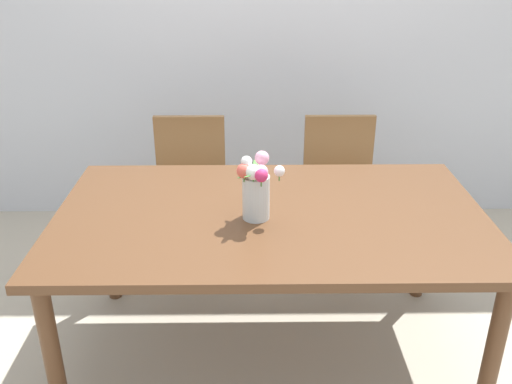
{
  "coord_description": "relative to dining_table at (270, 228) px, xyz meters",
  "views": [
    {
      "loc": [
        -0.09,
        -2.17,
        1.87
      ],
      "look_at": [
        -0.06,
        -0.05,
        0.89
      ],
      "focal_mm": 39.1,
      "sensor_mm": 36.0,
      "label": 1
    }
  ],
  "objects": [
    {
      "name": "flower_vase",
      "position": [
        -0.06,
        -0.06,
        0.22
      ],
      "size": [
        0.2,
        0.21,
        0.3
      ],
      "color": "silver",
      "rests_on": "dining_table"
    },
    {
      "name": "back_wall",
      "position": [
        0.0,
        1.6,
        0.71
      ],
      "size": [
        7.0,
        0.1,
        2.8
      ],
      "primitive_type": "cube",
      "color": "silver",
      "rests_on": "ground_plane"
    },
    {
      "name": "ground_plane",
      "position": [
        0.0,
        0.0,
        -0.69
      ],
      "size": [
        12.0,
        12.0,
        0.0
      ],
      "primitive_type": "plane",
      "color": "#B7AD99"
    },
    {
      "name": "dining_table",
      "position": [
        0.0,
        0.0,
        0.0
      ],
      "size": [
        1.87,
        1.1,
        0.77
      ],
      "color": "brown",
      "rests_on": "ground_plane"
    },
    {
      "name": "chair_left",
      "position": [
        -0.45,
        0.89,
        -0.17
      ],
      "size": [
        0.42,
        0.42,
        0.9
      ],
      "rotation": [
        0.0,
        0.0,
        3.14
      ],
      "color": "olive",
      "rests_on": "ground_plane"
    },
    {
      "name": "chair_right",
      "position": [
        0.45,
        0.89,
        -0.17
      ],
      "size": [
        0.42,
        0.42,
        0.9
      ],
      "rotation": [
        0.0,
        0.0,
        3.14
      ],
      "color": "olive",
      "rests_on": "ground_plane"
    }
  ]
}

